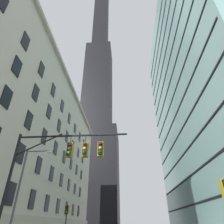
# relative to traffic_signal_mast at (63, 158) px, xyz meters

# --- Properties ---
(station_building) EXTENTS (14.22, 59.17, 28.60)m
(station_building) POSITION_rel_traffic_signal_mast_xyz_m (-14.31, 17.81, 8.98)
(station_building) COLOR beige
(station_building) RESTS_ON ground
(dark_skyscraper) EXTENTS (23.06, 23.06, 212.40)m
(dark_skyscraper) POSITION_rel_traffic_signal_mast_xyz_m (-11.44, 80.08, 56.33)
(dark_skyscraper) COLOR black
(dark_skyscraper) RESTS_ON ground
(glass_office_midrise) EXTENTS (18.82, 43.41, 54.26)m
(glass_office_midrise) POSITION_rel_traffic_signal_mast_xyz_m (23.82, 21.45, 21.83)
(glass_office_midrise) COLOR gray
(glass_office_midrise) RESTS_ON ground
(traffic_signal_mast) EXTENTS (8.20, 0.63, 7.04)m
(traffic_signal_mast) POSITION_rel_traffic_signal_mast_xyz_m (0.00, 0.00, 0.00)
(traffic_signal_mast) COLOR black
(traffic_signal_mast) RESTS_ON sidewalk_left
(traffic_light_far_left) EXTENTS (0.40, 0.63, 3.27)m
(traffic_light_far_left) POSITION_rel_traffic_signal_mast_xyz_m (-3.21, 13.27, -2.57)
(traffic_light_far_left) COLOR black
(traffic_light_far_left) RESTS_ON sidewalk_left
(street_lamppost) EXTENTS (2.53, 0.32, 7.35)m
(street_lamppost) POSITION_rel_traffic_signal_mast_xyz_m (-4.73, 4.29, -0.73)
(street_lamppost) COLOR #47474C
(street_lamppost) RESTS_ON sidewalk_left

